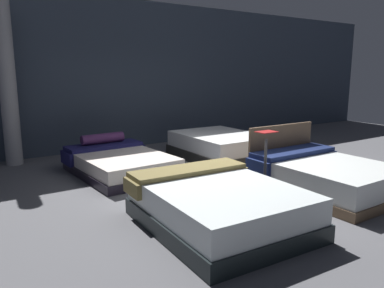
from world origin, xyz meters
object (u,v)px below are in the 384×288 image
at_px(price_sign, 265,175).
at_px(support_pillar, 7,76).
at_px(bed_2, 120,163).
at_px(bed_3, 220,146).
at_px(bed_0, 219,206).
at_px(bed_1, 324,175).

relative_size(price_sign, support_pillar, 0.29).
height_order(bed_2, support_pillar, support_pillar).
xyz_separation_m(bed_2, price_sign, (1.13, -2.55, 0.19)).
bearing_deg(bed_3, price_sign, -114.12).
distance_m(bed_3, price_sign, 2.79).
xyz_separation_m(bed_0, bed_3, (2.25, 2.85, 0.00)).
bearing_deg(bed_0, bed_1, 6.98).
distance_m(bed_2, price_sign, 2.80).
height_order(bed_1, bed_3, bed_1).
bearing_deg(bed_0, support_pillar, 110.98).
bearing_deg(support_pillar, bed_0, -71.85).
relative_size(bed_1, price_sign, 1.97).
relative_size(bed_1, bed_2, 0.94).
bearing_deg(support_pillar, price_sign, -59.11).
bearing_deg(bed_2, bed_3, -3.35).
distance_m(bed_2, support_pillar, 2.82).
relative_size(bed_3, price_sign, 2.00).
relative_size(bed_0, bed_2, 0.98).
distance_m(bed_0, bed_1, 2.19).
distance_m(price_sign, support_pillar, 5.28).
bearing_deg(bed_2, support_pillar, 126.44).
bearing_deg(bed_1, bed_2, 129.79).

